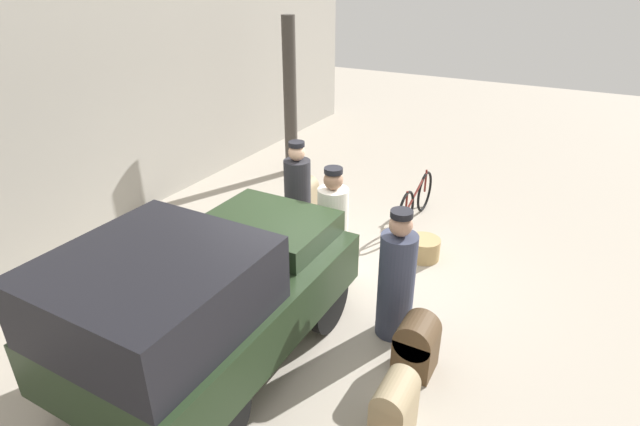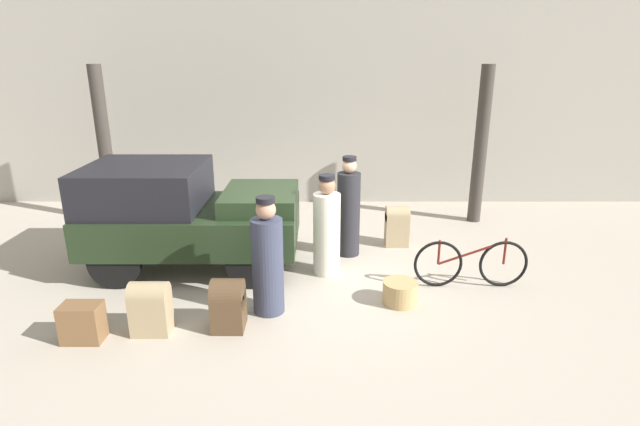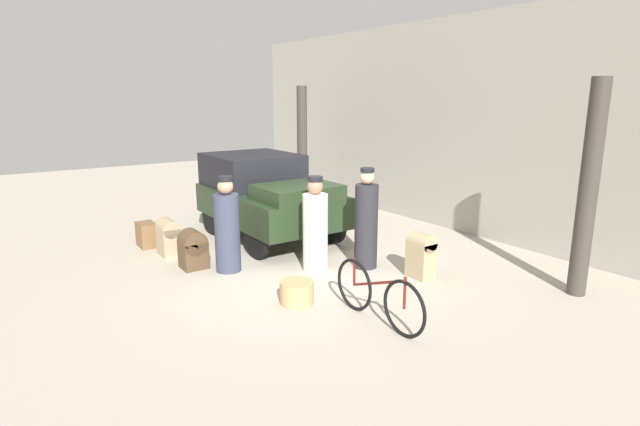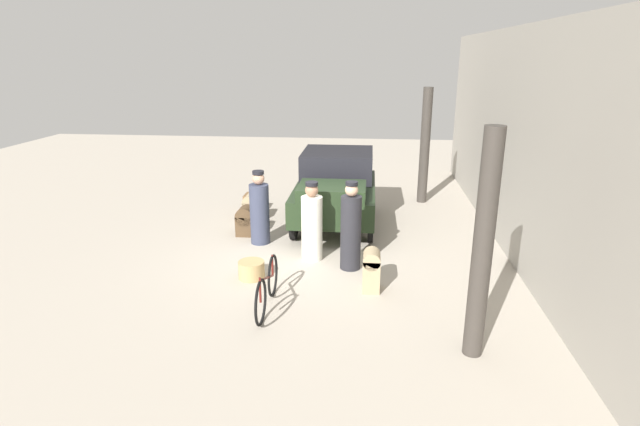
{
  "view_description": "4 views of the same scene",
  "coord_description": "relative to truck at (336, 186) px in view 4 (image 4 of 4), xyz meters",
  "views": [
    {
      "loc": [
        -5.09,
        -2.71,
        3.92
      ],
      "look_at": [
        0.2,
        0.2,
        0.95
      ],
      "focal_mm": 28.0,
      "sensor_mm": 36.0,
      "label": 1
    },
    {
      "loc": [
        0.18,
        -7.22,
        3.36
      ],
      "look_at": [
        0.2,
        0.2,
        0.95
      ],
      "focal_mm": 28.0,
      "sensor_mm": 36.0,
      "label": 2
    },
    {
      "loc": [
        6.92,
        -4.48,
        2.87
      ],
      "look_at": [
        0.2,
        0.2,
        0.95
      ],
      "focal_mm": 28.0,
      "sensor_mm": 36.0,
      "label": 3
    },
    {
      "loc": [
        9.56,
        1.14,
        3.94
      ],
      "look_at": [
        0.2,
        0.2,
        0.95
      ],
      "focal_mm": 28.0,
      "sensor_mm": 36.0,
      "label": 4
    }
  ],
  "objects": [
    {
      "name": "ground_plane",
      "position": [
        2.0,
        -0.36,
        -0.93
      ],
      "size": [
        30.0,
        30.0,
        0.0
      ],
      "primitive_type": "plane",
      "color": "#A89E8E"
    },
    {
      "name": "station_building_facade",
      "position": [
        2.0,
        3.71,
        1.32
      ],
      "size": [
        16.0,
        0.15,
        4.5
      ],
      "color": "gray",
      "rests_on": "ground"
    },
    {
      "name": "canopy_pillar_left",
      "position": [
        -2.12,
        2.27,
        0.64
      ],
      "size": [
        0.26,
        0.26,
        3.14
      ],
      "color": "#38332D",
      "rests_on": "ground"
    },
    {
      "name": "canopy_pillar_right",
      "position": [
        5.38,
        2.27,
        0.64
      ],
      "size": [
        0.26,
        0.26,
        3.14
      ],
      "color": "#38332D",
      "rests_on": "ground"
    },
    {
      "name": "truck",
      "position": [
        0.0,
        0.0,
        0.0
      ],
      "size": [
        3.28,
        1.86,
        1.68
      ],
      "color": "black",
      "rests_on": "ground"
    },
    {
      "name": "bicycle",
      "position": [
        4.41,
        -0.8,
        -0.56
      ],
      "size": [
        1.69,
        0.04,
        0.77
      ],
      "color": "black",
      "rests_on": "ground"
    },
    {
      "name": "wicker_basket",
      "position": [
        3.29,
        -1.32,
        -0.77
      ],
      "size": [
        0.48,
        0.48,
        0.32
      ],
      "color": "tan",
      "rests_on": "ground"
    },
    {
      "name": "porter_standing_middle",
      "position": [
        1.48,
        -1.55,
        -0.2
      ],
      "size": [
        0.42,
        0.42,
        1.61
      ],
      "color": "#33384C",
      "rests_on": "ground"
    },
    {
      "name": "porter_with_bicycle",
      "position": [
        2.28,
        -0.32,
        -0.21
      ],
      "size": [
        0.42,
        0.42,
        1.6
      ],
      "color": "silver",
      "rests_on": "ground"
    },
    {
      "name": "porter_lifting_near_truck",
      "position": [
        2.66,
        0.47,
        -0.14
      ],
      "size": [
        0.39,
        0.39,
        1.72
      ],
      "color": "#232328",
      "rests_on": "ground"
    },
    {
      "name": "trunk_wicker_pale",
      "position": [
        1.02,
        -1.98,
        -0.59
      ],
      "size": [
        0.4,
        0.41,
        0.67
      ],
      "color": "#4C3823",
      "rests_on": "ground"
    },
    {
      "name": "trunk_large_brown",
      "position": [
        0.08,
        -2.09,
        -0.57
      ],
      "size": [
        0.47,
        0.32,
        0.69
      ],
      "color": "#9E8966",
      "rests_on": "ground"
    },
    {
      "name": "suitcase_tan_flat",
      "position": [
        -0.7,
        -2.27,
        -0.69
      ],
      "size": [
        0.47,
        0.31,
        0.48
      ],
      "color": "brown",
      "rests_on": "ground"
    },
    {
      "name": "trunk_umber_medium",
      "position": [
        3.56,
        0.87,
        -0.53
      ],
      "size": [
        0.41,
        0.3,
        0.74
      ],
      "color": "#9E8966",
      "rests_on": "ground"
    }
  ]
}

